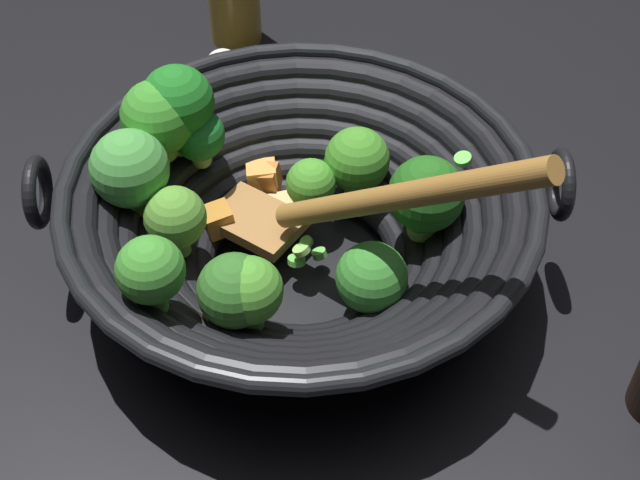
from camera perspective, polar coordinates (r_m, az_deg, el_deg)
ground_plane at (r=0.74m, az=-1.11°, el=-2.27°), size 4.00×4.00×0.00m
wok at (r=0.69m, az=-1.56°, el=1.53°), size 0.36×0.36×0.21m
garlic_bulb at (r=0.92m, az=-6.00°, el=10.57°), size 0.04×0.04×0.04m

